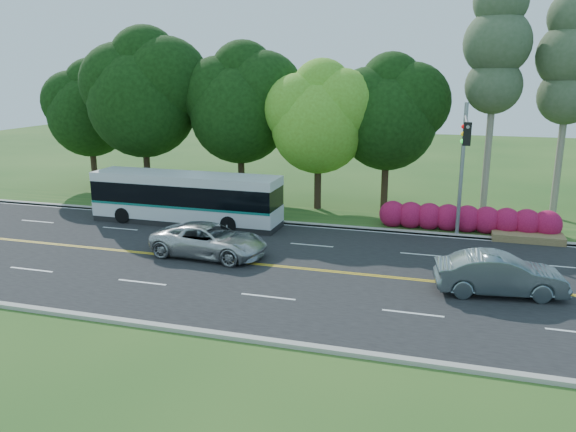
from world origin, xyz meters
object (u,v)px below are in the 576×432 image
(traffic_signal, at_px, (464,153))
(suv, at_px, (210,240))
(transit_bus, at_px, (186,199))
(sedan, at_px, (500,274))

(traffic_signal, relative_size, suv, 1.27)
(transit_bus, distance_m, sedan, 17.71)
(traffic_signal, relative_size, transit_bus, 0.63)
(traffic_signal, height_order, transit_bus, traffic_signal)
(transit_bus, distance_m, suv, 6.39)
(transit_bus, bearing_deg, traffic_signal, 0.06)
(transit_bus, relative_size, suv, 2.01)
(suv, bearing_deg, traffic_signal, -62.76)
(traffic_signal, distance_m, suv, 12.85)
(suv, bearing_deg, transit_bus, 39.73)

